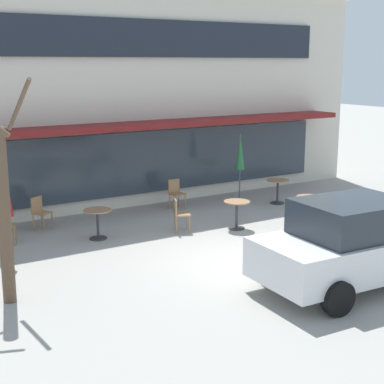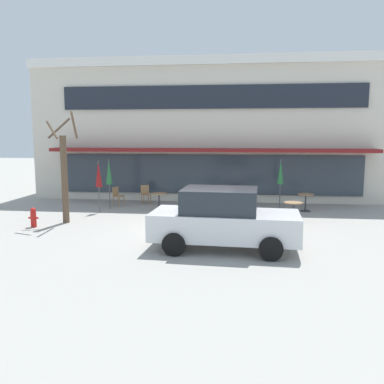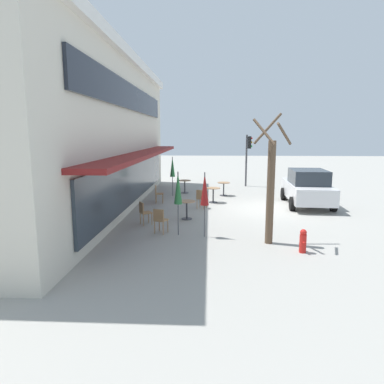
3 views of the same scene
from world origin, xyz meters
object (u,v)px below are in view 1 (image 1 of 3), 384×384
Objects in this scene: cafe_chair_3 at (179,212)px; parked_sedan at (356,243)px; cafe_chair_0 at (176,192)px; cafe_chair_1 at (40,211)px; cafe_table_near_wall at (237,210)px; cafe_chair_2 at (4,223)px; cafe_table_streetside at (278,187)px; cafe_table_mid_patio at (98,219)px; cafe_table_by_tree at (309,205)px; patio_umbrella_corner_open at (5,192)px; patio_umbrella_cream_folded at (2,184)px; patio_umbrella_green_folded at (240,152)px; street_tree at (3,207)px.

cafe_chair_3 is 5.23m from parked_sedan.
cafe_chair_1 is (-4.23, -0.10, 0.00)m from cafe_chair_0.
cafe_chair_2 is at bearing 161.20° from cafe_table_near_wall.
parked_sedan reaches higher than cafe_chair_2.
cafe_table_streetside is 1.00× the size of cafe_table_mid_patio.
cafe_table_near_wall is 2.10m from cafe_table_by_tree.
cafe_table_near_wall is 1.00× the size of cafe_table_by_tree.
cafe_table_by_tree is 8.04m from patio_umbrella_corner_open.
patio_umbrella_cream_folded is 2.47× the size of cafe_chair_0.
cafe_table_streetside is 1.00× the size of cafe_table_by_tree.
parked_sedan is (-0.46, -4.55, 0.36)m from cafe_table_near_wall.
cafe_table_streetside is 0.85× the size of cafe_chair_3.
cafe_table_mid_patio is 0.35× the size of patio_umbrella_green_folded.
cafe_chair_3 is (-1.44, 0.58, 0.01)m from cafe_table_near_wall.
cafe_chair_0 reaches higher than cafe_table_by_tree.
patio_umbrella_cream_folded is 2.47× the size of cafe_chair_2.
cafe_table_near_wall is at bearing 163.07° from cafe_table_by_tree.
cafe_table_streetside is 0.35× the size of patio_umbrella_cream_folded.
cafe_chair_3 is (-1.21, -2.22, 0.00)m from cafe_chair_0.
cafe_chair_0 is 1.00× the size of cafe_chair_3.
cafe_chair_3 is (4.46, 0.22, -1.10)m from patio_umbrella_corner_open.
cafe_chair_2 is 0.22× the size of street_tree.
patio_umbrella_cream_folded is 5.83m from cafe_chair_0.
parked_sedan is at bearing -61.81° from cafe_table_mid_patio.
cafe_chair_3 is (4.16, -1.33, 0.00)m from cafe_chair_2.
parked_sedan is (3.03, -5.66, 0.36)m from cafe_table_mid_patio.
cafe_chair_1 is (1.29, 1.43, -1.10)m from patio_umbrella_cream_folded.
parked_sedan is (-3.26, -6.19, 0.36)m from cafe_table_streetside.
patio_umbrella_green_folded is (-0.23, 2.87, 1.11)m from cafe_table_by_tree.
cafe_chair_2 is at bearing -145.58° from cafe_chair_1.
patio_umbrella_corner_open reaches higher than cafe_chair_1.
cafe_chair_1 is 3.68m from cafe_chair_3.
parked_sedan is at bearing -91.78° from cafe_chair_0.
cafe_chair_1 is 8.28m from parked_sedan.
patio_umbrella_green_folded is 7.20m from parked_sedan.
cafe_table_near_wall is 0.85× the size of cafe_chair_0.
cafe_table_by_tree is at bearing -18.31° from cafe_chair_2.
cafe_chair_2 is at bearing 178.23° from cafe_table_streetside.
street_tree is at bearing -103.60° from cafe_chair_2.
patio_umbrella_corner_open is at bearing 176.56° from cafe_table_near_wall.
cafe_chair_3 is (4.30, -0.68, -1.10)m from patio_umbrella_cream_folded.
cafe_chair_0 is 7.35m from parked_sedan.
patio_umbrella_cream_folded is 3.05m from street_tree.
patio_umbrella_green_folded reaches higher than cafe_chair_3.
cafe_table_streetside is at bearing -1.77° from cafe_chair_2.
patio_umbrella_cream_folded is 2.22m from cafe_chair_1.
cafe_table_streetside is 4.38m from cafe_chair_3.
cafe_table_by_tree is 5.76m from cafe_table_mid_patio.
cafe_chair_2 is 8.26m from parked_sedan.
cafe_chair_1 is 1.00× the size of cafe_chair_2.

